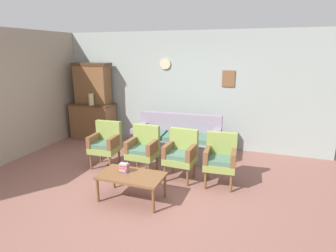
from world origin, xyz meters
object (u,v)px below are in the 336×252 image
object	(u,v)px
armchair_row_middle	(143,147)
book_stack_on_table	(124,167)
armchair_by_doorway	(106,142)
armchair_near_cabinet	(220,157)
coffee_table	(131,177)
side_cabinet	(93,121)
floral_couch	(177,142)
armchair_near_couch_end	(181,152)
vase_on_cabinet	(91,99)

from	to	relation	value
armchair_row_middle	book_stack_on_table	size ratio (longest dim) A/B	6.00
armchair_by_doorway	armchair_near_cabinet	world-z (taller)	same
coffee_table	book_stack_on_table	size ratio (longest dim) A/B	6.67
armchair_row_middle	book_stack_on_table	world-z (taller)	armchair_row_middle
armchair_row_middle	armchair_near_cabinet	size ratio (longest dim) A/B	1.00
side_cabinet	coffee_table	xyz separation A→B (m)	(2.39, -2.52, -0.09)
floral_couch	side_cabinet	bearing A→B (deg)	168.69
side_cabinet	armchair_row_middle	distance (m)	2.63
armchair_near_couch_end	book_stack_on_table	xyz separation A→B (m)	(-0.65, -0.92, -0.00)
floral_couch	coffee_table	size ratio (longest dim) A/B	1.89
side_cabinet	floral_couch	distance (m)	2.53
armchair_near_couch_end	book_stack_on_table	world-z (taller)	armchair_near_couch_end
side_cabinet	armchair_by_doorway	size ratio (longest dim) A/B	1.28
coffee_table	armchair_near_couch_end	bearing A→B (deg)	62.94
armchair_by_doorway	armchair_near_couch_end	bearing A→B (deg)	-1.50
armchair_row_middle	coffee_table	size ratio (longest dim) A/B	0.90
vase_on_cabinet	armchair_row_middle	distance (m)	2.51
side_cabinet	armchair_near_cabinet	bearing A→B (deg)	-23.33
floral_couch	armchair_near_couch_end	xyz separation A→B (m)	(0.40, -1.05, 0.17)
vase_on_cabinet	floral_couch	bearing A→B (deg)	-7.77
side_cabinet	armchair_row_middle	xyz separation A→B (m)	(2.14, -1.53, 0.03)
book_stack_on_table	armchair_by_doorway	bearing A→B (deg)	134.07
armchair_row_middle	armchair_near_cabinet	bearing A→B (deg)	-0.62
coffee_table	vase_on_cabinet	bearing A→B (deg)	134.19
armchair_row_middle	armchair_near_cabinet	xyz separation A→B (m)	(1.44, -0.02, 0.00)
side_cabinet	coffee_table	bearing A→B (deg)	-46.52
book_stack_on_table	armchair_near_couch_end	bearing A→B (deg)	54.87
armchair_row_middle	book_stack_on_table	xyz separation A→B (m)	(0.10, -0.94, -0.00)
side_cabinet	armchair_row_middle	size ratio (longest dim) A/B	1.28
floral_couch	armchair_near_couch_end	distance (m)	1.14
floral_couch	armchair_row_middle	size ratio (longest dim) A/B	2.10
armchair_by_doorway	armchair_near_couch_end	xyz separation A→B (m)	(1.57, -0.04, 0.00)
armchair_near_couch_end	armchair_near_cabinet	world-z (taller)	same
vase_on_cabinet	floral_couch	distance (m)	2.51
vase_on_cabinet	side_cabinet	bearing A→B (deg)	121.92
vase_on_cabinet	coffee_table	xyz separation A→B (m)	(2.28, -2.35, -0.70)
armchair_row_middle	coffee_table	bearing A→B (deg)	-75.98
armchair_near_cabinet	side_cabinet	bearing A→B (deg)	156.67
armchair_by_doorway	armchair_near_couch_end	world-z (taller)	same
armchair_near_cabinet	book_stack_on_table	distance (m)	1.63
armchair_by_doorway	vase_on_cabinet	bearing A→B (deg)	132.03
vase_on_cabinet	coffee_table	bearing A→B (deg)	-45.81
armchair_row_middle	vase_on_cabinet	bearing A→B (deg)	146.27
side_cabinet	coffee_table	distance (m)	3.47
armchair_by_doorway	book_stack_on_table	size ratio (longest dim) A/B	6.00
book_stack_on_table	floral_couch	bearing A→B (deg)	82.94
vase_on_cabinet	armchair_near_cabinet	xyz separation A→B (m)	(3.48, -1.37, -0.58)
side_cabinet	floral_couch	xyz separation A→B (m)	(2.48, -0.50, -0.14)
vase_on_cabinet	floral_couch	world-z (taller)	vase_on_cabinet
vase_on_cabinet	armchair_near_couch_end	world-z (taller)	vase_on_cabinet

